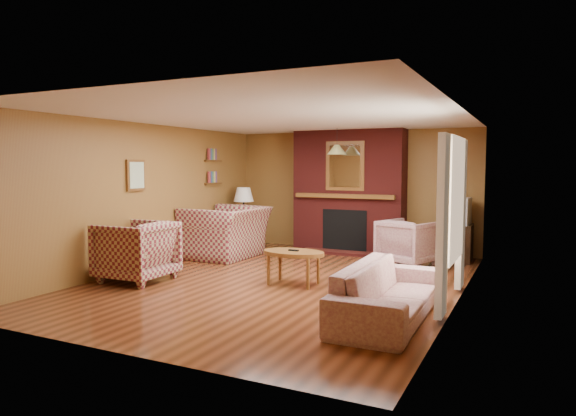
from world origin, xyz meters
The scene contains 20 objects.
floor centered at (0.00, 0.00, 0.00)m, with size 6.50×6.50×0.00m, color #45200E.
ceiling centered at (0.00, 0.00, 2.40)m, with size 6.50×6.50×0.00m, color silver.
wall_back centered at (0.00, 3.25, 1.20)m, with size 6.50×6.50×0.00m, color brown.
wall_front centered at (0.00, -3.25, 1.20)m, with size 6.50×6.50×0.00m, color brown.
wall_left centered at (-2.50, 0.00, 1.20)m, with size 6.50×6.50×0.00m, color brown.
wall_right centered at (2.50, 0.00, 1.20)m, with size 6.50×6.50×0.00m, color brown.
fireplace centered at (0.00, 2.98, 1.18)m, with size 2.20×0.82×2.40m.
window_right centered at (2.45, -0.20, 1.13)m, with size 0.10×1.85×2.00m.
bookshelf centered at (-2.44, 1.90, 1.67)m, with size 0.09×0.55×0.71m.
botanical_print centered at (-2.47, -0.30, 1.55)m, with size 0.05×0.40×0.50m.
pendant_light centered at (0.00, 2.30, 2.00)m, with size 0.36×0.36×0.48m.
plaid_loveseat centered at (-1.85, 1.39, 0.47)m, with size 1.44×1.26×0.93m, color maroon.
plaid_armchair centered at (-1.95, -0.90, 0.44)m, with size 0.95×0.98×0.89m, color maroon.
floral_sofa centered at (1.90, -1.14, 0.30)m, with size 2.09×0.82×0.61m, color tan.
floral_armchair centered at (1.39, 2.10, 0.39)m, with size 0.84×0.86×0.78m, color tan.
coffee_table centered at (0.25, -0.11, 0.43)m, with size 0.92×0.57×0.51m.
side_table centered at (-2.10, 2.45, 0.29)m, with size 0.43×0.43×0.58m, color brown.
table_lamp centered at (-2.10, 2.45, 0.96)m, with size 0.41×0.41×0.68m.
tv_stand centered at (2.05, 2.80, 0.33)m, with size 0.61×0.55×0.67m, color black.
crt_tv centered at (2.05, 2.79, 0.90)m, with size 0.53×0.53×0.47m.
Camera 1 is at (3.35, -6.66, 1.70)m, focal length 32.00 mm.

